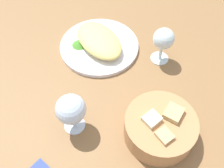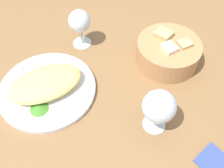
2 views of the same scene
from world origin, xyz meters
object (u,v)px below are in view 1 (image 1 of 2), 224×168
at_px(wine_glass_near, 71,110).
at_px(wine_glass_far, 163,40).
at_px(plate, 99,46).
at_px(bread_basket, 160,127).

xyz_separation_m(wine_glass_near, wine_glass_far, (-0.23, 0.28, 0.00)).
relative_size(plate, wine_glass_near, 2.10).
relative_size(bread_basket, wine_glass_near, 1.46).
bearing_deg(bread_basket, wine_glass_near, -99.31).
height_order(plate, wine_glass_far, wine_glass_far).
xyz_separation_m(bread_basket, wine_glass_far, (-0.27, 0.05, 0.05)).
bearing_deg(wine_glass_near, wine_glass_far, 130.25).
bearing_deg(wine_glass_near, plate, 165.53).
bearing_deg(wine_glass_far, wine_glass_near, -49.75).
bearing_deg(wine_glass_near, bread_basket, 80.69).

